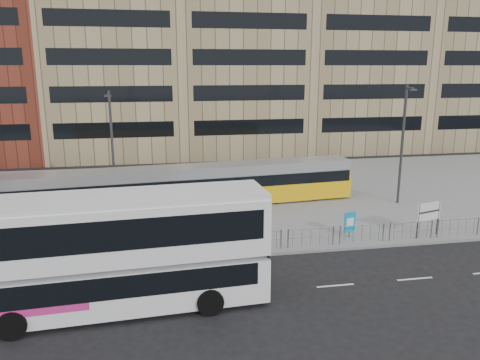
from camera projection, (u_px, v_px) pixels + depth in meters
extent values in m
plane|color=black|center=(272.00, 255.00, 25.08)|extent=(120.00, 120.00, 0.00)
cube|color=gray|center=(235.00, 195.00, 36.54)|extent=(64.00, 24.00, 0.15)
cube|color=gray|center=(272.00, 254.00, 25.11)|extent=(64.00, 0.25, 0.17)
cube|color=tan|center=(116.00, 56.00, 53.29)|extent=(14.00, 16.00, 22.00)
cube|color=tan|center=(237.00, 48.00, 55.46)|extent=(14.00, 16.00, 24.00)
cube|color=tan|center=(348.00, 61.00, 58.23)|extent=(14.00, 16.00, 21.00)
cube|color=tan|center=(450.00, 54.00, 60.41)|extent=(14.00, 16.00, 23.00)
cylinder|color=gray|center=(306.00, 229.00, 25.62)|extent=(32.00, 0.05, 0.05)
cylinder|color=gray|center=(306.00, 237.00, 25.74)|extent=(32.00, 0.04, 0.04)
cube|color=white|center=(315.00, 287.00, 21.43)|extent=(62.00, 0.12, 0.01)
cube|color=white|center=(119.00, 282.00, 19.32)|extent=(12.36, 3.57, 1.89)
cube|color=white|center=(116.00, 229.00, 18.77)|extent=(12.36, 3.57, 2.33)
cube|color=white|center=(114.00, 200.00, 18.49)|extent=(12.35, 3.45, 0.33)
cube|color=black|center=(133.00, 271.00, 19.35)|extent=(10.15, 3.47, 0.94)
cube|color=black|center=(116.00, 224.00, 18.72)|extent=(11.70, 3.56, 1.22)
cube|color=#D22A82|center=(48.00, 291.00, 18.70)|extent=(3.50, 3.06, 0.56)
cylinder|color=black|center=(210.00, 302.00, 18.95)|extent=(1.13, 0.40, 1.11)
cylinder|color=black|center=(199.00, 273.00, 21.62)|extent=(1.13, 0.40, 1.11)
cylinder|color=black|center=(12.00, 326.00, 17.24)|extent=(1.13, 0.40, 1.11)
cylinder|color=black|center=(27.00, 291.00, 19.91)|extent=(1.13, 0.40, 1.11)
cube|color=#F1B50D|center=(183.00, 196.00, 32.98)|extent=(25.08, 4.67, 1.43)
cube|color=black|center=(183.00, 182.00, 32.75)|extent=(24.73, 4.68, 0.80)
cube|color=#BBBBC0|center=(183.00, 172.00, 32.57)|extent=(25.07, 4.48, 0.71)
cube|color=#F1B50D|center=(338.00, 177.00, 35.96)|extent=(1.25, 2.10, 2.32)
cylinder|color=#2D2D30|center=(183.00, 186.00, 32.82)|extent=(2.32, 2.32, 2.68)
cube|color=#2D2D30|center=(289.00, 196.00, 35.22)|extent=(2.87, 2.48, 0.45)
cube|color=#2D2D30|center=(64.00, 213.00, 31.04)|extent=(2.87, 2.48, 0.45)
cylinder|color=#2D2D30|center=(418.00, 222.00, 26.86)|extent=(0.09, 0.09, 2.07)
cylinder|color=#2D2D30|center=(438.00, 218.00, 27.56)|extent=(0.09, 0.09, 2.07)
cube|color=white|center=(429.00, 212.00, 27.09)|extent=(1.75, 0.57, 1.08)
cylinder|color=#2D2D30|center=(349.00, 230.00, 27.29)|extent=(0.06, 0.06, 0.81)
cube|color=#0D8FC6|center=(350.00, 222.00, 27.18)|extent=(0.79, 0.29, 1.21)
cube|color=white|center=(350.00, 222.00, 27.14)|extent=(0.48, 0.16, 0.50)
imported|color=black|center=(247.00, 199.00, 31.63)|extent=(0.51, 0.73, 1.93)
cylinder|color=#2D2D30|center=(200.00, 218.00, 26.01)|extent=(0.12, 0.12, 3.00)
imported|color=#2D2D30|center=(200.00, 199.00, 25.75)|extent=(0.23, 0.25, 1.00)
cylinder|color=#2D2D30|center=(113.00, 149.00, 32.80)|extent=(0.18, 0.18, 8.11)
cylinder|color=#2D2D30|center=(108.00, 94.00, 31.51)|extent=(0.14, 0.90, 0.14)
cube|color=#2D2D30|center=(108.00, 96.00, 31.10)|extent=(0.45, 0.20, 0.12)
cylinder|color=#2D2D30|center=(402.00, 146.00, 33.27)|extent=(0.18, 0.18, 8.48)
cylinder|color=#2D2D30|center=(410.00, 88.00, 31.93)|extent=(0.14, 0.90, 0.14)
cube|color=#2D2D30|center=(413.00, 90.00, 31.53)|extent=(0.45, 0.20, 0.12)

